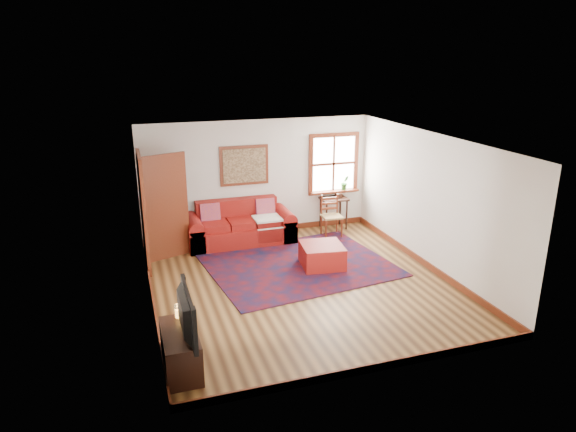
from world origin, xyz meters
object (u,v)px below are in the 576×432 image
object	(u,v)px
ladder_back_chair	(331,214)
media_cabinet	(181,351)
red_ottoman	(322,256)
red_leather_sofa	(240,229)
side_table	(334,203)

from	to	relation	value
ladder_back_chair	media_cabinet	size ratio (longest dim) A/B	0.93
ladder_back_chair	red_ottoman	bearing A→B (deg)	-118.04
red_leather_sofa	side_table	distance (m)	2.25
red_ottoman	side_table	size ratio (longest dim) A/B	1.06
red_leather_sofa	side_table	bearing A→B (deg)	5.51
red_ottoman	ladder_back_chair	size ratio (longest dim) A/B	0.84
red_leather_sofa	ladder_back_chair	size ratio (longest dim) A/B	2.49
side_table	red_ottoman	bearing A→B (deg)	-118.38
red_leather_sofa	media_cabinet	world-z (taller)	red_leather_sofa
red_leather_sofa	media_cabinet	xyz separation A→B (m)	(-1.75, -4.23, -0.03)
red_leather_sofa	side_table	size ratio (longest dim) A/B	3.15
side_table	red_leather_sofa	bearing A→B (deg)	-174.49
side_table	ladder_back_chair	xyz separation A→B (m)	(-0.25, -0.44, -0.10)
red_leather_sofa	ladder_back_chair	bearing A→B (deg)	-6.44
red_ottoman	media_cabinet	bearing A→B (deg)	-132.13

